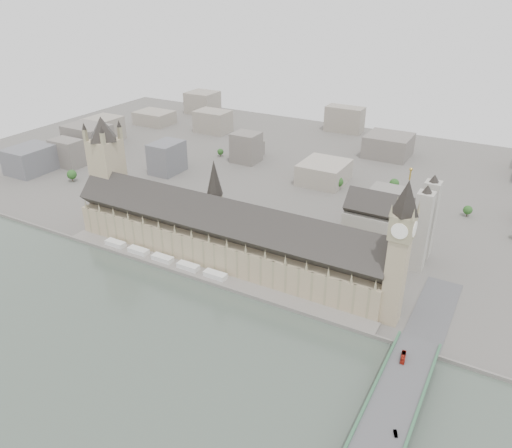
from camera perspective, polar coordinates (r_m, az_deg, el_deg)
The scene contains 15 objects.
ground at distance 388.92m, azimuth -5.33°, elevation -5.43°, with size 900.00×900.00×0.00m, color #595651.
river_thames at distance 299.84m, azimuth -24.42°, elevation -19.78°, with size 600.00×600.00×0.00m, color #465347.
embankment_wall at distance 377.91m, azimuth -6.62°, elevation -6.28°, with size 600.00×1.50×3.00m, color slate.
river_terrace at distance 383.25m, azimuth -5.96°, elevation -5.82°, with size 270.00×15.00×2.00m, color slate.
terrace_tents at distance 403.56m, azimuth -10.63°, elevation -3.87°, with size 118.00×7.00×4.00m.
palace_of_westminster at distance 391.64m, azimuth -3.85°, elevation -1.29°, with size 265.00×40.73×55.44m.
elizabeth_tower at distance 318.08m, azimuth 16.14°, elevation -2.18°, with size 17.00×17.00×107.50m.
victoria_tower at distance 455.93m, azimuth -16.62°, elevation 6.23°, with size 30.00×30.00×100.00m.
central_tower at distance 386.42m, azimuth -4.75°, elevation 4.05°, with size 13.00×13.00×48.00m.
westminster_bridge at distance 271.97m, azimuth 14.37°, elevation -22.05°, with size 25.00×325.00×10.25m, color #474749.
westminster_abbey at distance 413.93m, azimuth 15.02°, elevation -0.22°, with size 68.00×36.00×64.00m.
city_skyline_inland at distance 579.09m, azimuth 8.41°, elevation 7.55°, with size 720.00×360.00×38.00m, color gray, non-canonical shape.
park_trees at distance 433.56m, azimuth -2.02°, elevation -0.59°, with size 110.00×30.00×15.00m, color #1E4819, non-canonical shape.
red_bus_north at distance 304.11m, azimuth 16.47°, elevation -14.38°, with size 2.40×10.24×2.85m, color #A11E12.
car_silver at distance 264.99m, azimuth 15.66°, elevation -22.04°, with size 1.49×4.28×1.41m, color gray.
Camera 1 is at (191.77, -268.42, 206.00)m, focal length 35.00 mm.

